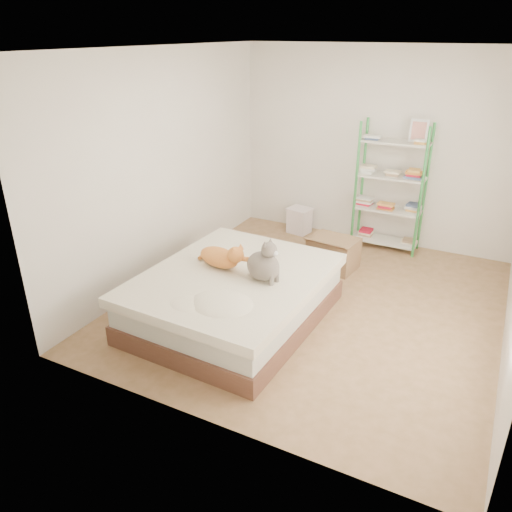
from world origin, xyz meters
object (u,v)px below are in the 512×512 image
Objects in this scene: shelf_unit at (390,189)px; grey_cat at (263,260)px; orange_cat at (219,255)px; white_bin at (299,220)px; bed at (234,297)px; cardboard_box at (333,253)px.

grey_cat is at bearing -103.30° from shelf_unit.
orange_cat is 0.33× the size of shelf_unit.
grey_cat reaches higher than white_bin.
orange_cat reaches higher than bed.
cardboard_box is (0.73, 1.52, -0.44)m from orange_cat.
grey_cat is 2.63m from shelf_unit.
white_bin is at bearing 25.29° from grey_cat.
shelf_unit reaches higher than grey_cat.
orange_cat is at bearing 92.44° from grey_cat.
grey_cat is (0.55, -0.08, 0.09)m from orange_cat.
shelf_unit is 1.22m from cardboard_box.
shelf_unit is 4.67× the size of white_bin.
bed is 3.47× the size of cardboard_box.
shelf_unit is (0.92, 2.59, 0.57)m from bed.
grey_cat is at bearing 7.68° from orange_cat.
grey_cat reaches higher than orange_cat.
orange_cat reaches higher than cardboard_box.
bed is 5.06× the size of grey_cat.
grey_cat is 1.12× the size of white_bin.
orange_cat is 2.74m from shelf_unit.
shelf_unit is at bearing 72.84° from bed.
bed is 2.81m from shelf_unit.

